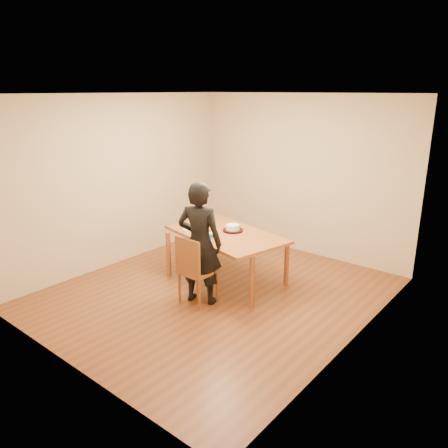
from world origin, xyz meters
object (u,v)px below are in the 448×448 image
Objects in this scene: dining_table at (226,234)px; cake at (233,227)px; cake_plate at (233,230)px; dining_chair at (198,271)px; person at (200,243)px.

cake is (0.02, 0.13, 0.08)m from dining_table.
cake_plate is at bearing 0.00° from cake.
cake is (-0.13, 0.91, 0.36)m from dining_chair.
cake_plate is at bearing -100.92° from person.
cake_plate is 0.18× the size of person.
cake_plate is 1.50× the size of cake.
dining_chair is at bearing -66.68° from dining_table.
dining_table is 0.84m from dining_chair.
dining_table is 0.14m from cake_plate.
dining_table is 5.74× the size of cake_plate.
dining_table is at bearing -98.88° from cake.
dining_table is 1.05× the size of person.
dining_chair is at bearing 70.52° from person.
dining_table is at bearing 102.57° from dining_chair.
cake is at bearing 0.00° from cake_plate.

